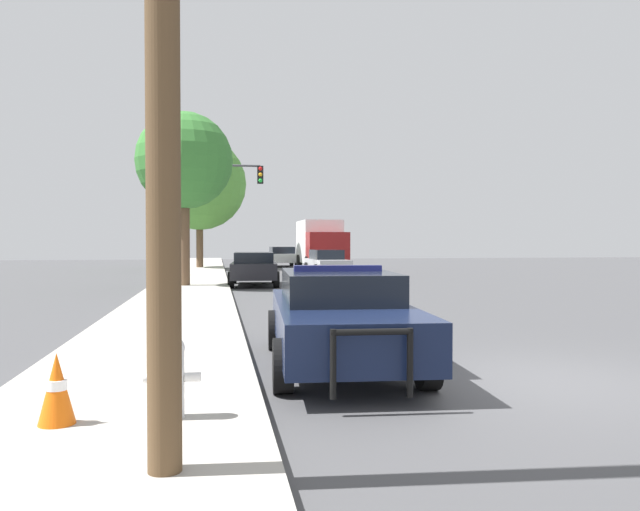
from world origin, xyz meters
TOP-DOWN VIEW (x-y plane):
  - ground_plane at (0.00, 0.00)m, footprint 110.00×110.00m
  - sidewalk_left at (-5.10, 0.00)m, footprint 3.00×110.00m
  - police_car at (-2.31, 1.39)m, footprint 2.27×5.14m
  - fire_hydrant at (-4.52, -1.43)m, footprint 0.54×0.24m
  - traffic_light at (-4.23, 24.26)m, footprint 4.19×0.35m
  - car_background_midblock at (-2.56, 18.11)m, footprint 2.22×4.36m
  - car_background_oncoming at (1.68, 24.76)m, footprint 2.02×4.41m
  - car_background_distant at (0.53, 36.68)m, footprint 2.10×4.42m
  - box_truck at (2.44, 31.28)m, footprint 2.66×6.65m
  - tree_sidewalk_far at (-5.13, 33.39)m, footprint 6.00×6.00m
  - tree_sidewalk_mid at (-5.29, 16.90)m, footprint 3.71×3.71m
  - traffic_cone at (-5.57, -1.47)m, footprint 0.34×0.34m

SIDE VIEW (x-z plane):
  - ground_plane at x=0.00m, z-range 0.00..0.00m
  - sidewalk_left at x=-5.10m, z-range 0.00..0.13m
  - traffic_cone at x=-5.57m, z-range 0.13..0.80m
  - fire_hydrant at x=-4.52m, z-range 0.16..0.95m
  - car_background_oncoming at x=1.68m, z-range 0.04..1.41m
  - car_background_midblock at x=-2.56m, z-range 0.05..1.42m
  - police_car at x=-2.31m, z-range 0.01..1.49m
  - car_background_distant at x=0.53m, z-range 0.04..1.46m
  - box_truck at x=2.44m, z-range 0.12..3.25m
  - traffic_light at x=-4.23m, z-range 1.30..6.97m
  - tree_sidewalk_mid at x=-5.29m, z-range 1.57..8.22m
  - tree_sidewalk_far at x=-5.13m, z-range 1.32..9.72m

